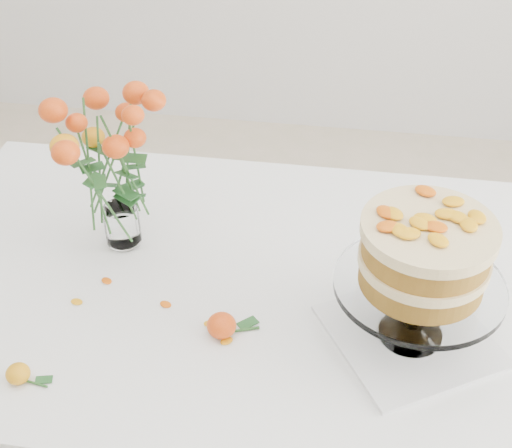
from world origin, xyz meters
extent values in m
cube|color=tan|center=(0.00, 0.00, 0.73)|extent=(1.40, 0.90, 0.04)
cylinder|color=tan|center=(-0.62, 0.37, 0.35)|extent=(0.06, 0.06, 0.71)
cylinder|color=tan|center=(0.62, 0.37, 0.35)|extent=(0.06, 0.06, 0.71)
cube|color=white|center=(0.00, 0.00, 0.75)|extent=(1.42, 0.92, 0.01)
cube|color=white|center=(0.00, 0.46, 0.65)|extent=(1.42, 0.01, 0.20)
cube|color=silver|center=(0.36, -0.12, 0.76)|extent=(0.39, 0.39, 0.01)
cylinder|color=white|center=(0.36, -0.12, 0.84)|extent=(0.03, 0.03, 0.10)
cylinder|color=white|center=(0.36, -0.12, 0.89)|extent=(0.31, 0.31, 0.01)
cylinder|color=#8C601F|center=(0.36, -0.12, 0.92)|extent=(0.26, 0.26, 0.04)
cylinder|color=#FFE1A4|center=(0.36, -0.12, 0.95)|extent=(0.27, 0.27, 0.02)
cylinder|color=#8C601F|center=(0.36, -0.12, 0.99)|extent=(0.26, 0.26, 0.04)
cylinder|color=#FFE1A4|center=(0.36, -0.12, 1.02)|extent=(0.27, 0.27, 0.02)
cylinder|color=white|center=(-0.26, 0.08, 0.76)|extent=(0.06, 0.06, 0.01)
cylinder|color=white|center=(-0.26, 0.08, 0.81)|extent=(0.08, 0.08, 0.09)
ellipsoid|color=orange|center=(-0.33, -0.33, 0.77)|extent=(0.04, 0.04, 0.04)
cylinder|color=#2A5923|center=(-0.30, -0.33, 0.76)|extent=(0.05, 0.01, 0.00)
ellipsoid|color=#D53D0A|center=(0.01, -0.16, 0.78)|extent=(0.06, 0.06, 0.05)
cylinder|color=#2A5923|center=(0.04, -0.15, 0.76)|extent=(0.07, 0.03, 0.01)
ellipsoid|color=#F3A00F|center=(-0.12, -0.10, 0.76)|extent=(0.03, 0.02, 0.00)
ellipsoid|color=#F3A00F|center=(-0.02, -0.14, 0.76)|extent=(0.03, 0.02, 0.00)
ellipsoid|color=#F3A00F|center=(0.02, -0.18, 0.76)|extent=(0.03, 0.02, 0.00)
ellipsoid|color=#F3A00F|center=(-0.26, -0.05, 0.76)|extent=(0.03, 0.02, 0.00)
ellipsoid|color=#F3A00F|center=(-0.30, -0.12, 0.76)|extent=(0.03, 0.02, 0.00)
camera|label=1|loc=(0.22, -1.10, 1.76)|focal=50.00mm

